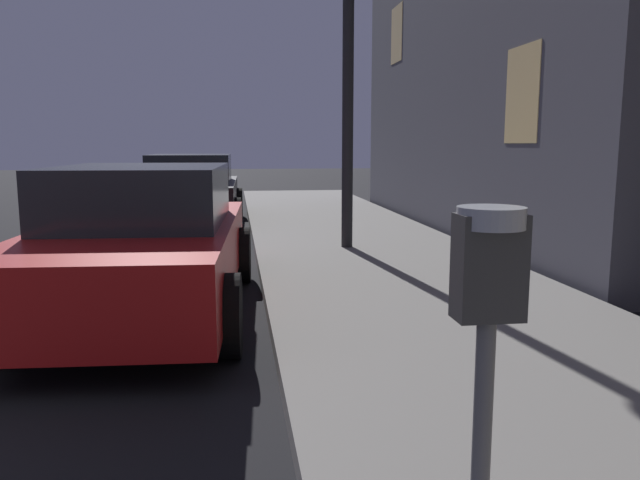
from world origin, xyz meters
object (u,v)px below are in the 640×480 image
Objects in this scene: car_red at (144,242)px; parking_meter at (487,318)px; street_lamp at (348,12)px; car_black at (191,191)px.

parking_meter is at bearing -70.41° from car_red.
parking_meter is 7.62m from street_lamp.
parking_meter reaches higher than car_red.
car_red and car_black have the same top height.
car_black is 0.85× the size of street_lamp.
car_red is 6.80m from car_black.
street_lamp reaches higher than car_red.
car_black is at bearing 121.68° from street_lamp.
parking_meter is 0.32× the size of car_black.
car_red is 4.62m from street_lamp.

